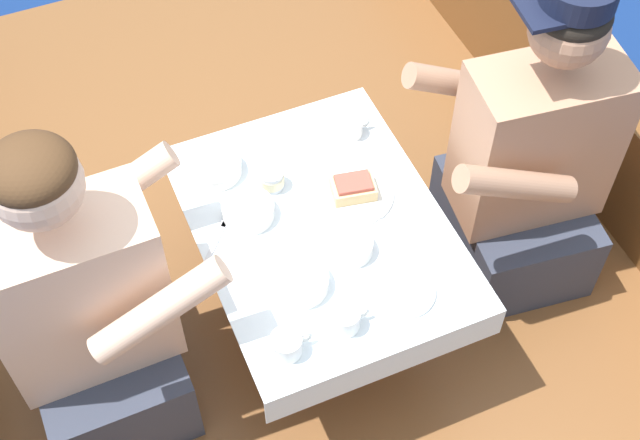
{
  "coord_description": "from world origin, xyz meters",
  "views": [
    {
      "loc": [
        -0.54,
        -1.16,
        2.5
      ],
      "look_at": [
        0.0,
        0.09,
        0.71
      ],
      "focal_mm": 50.0,
      "sensor_mm": 36.0,
      "label": 1
    }
  ],
  "objects_px": {
    "coffee_cup_starboard": "(287,344)",
    "sandwich": "(353,188)",
    "person_starboard": "(528,166)",
    "coffee_cup_port": "(346,319)",
    "person_port": "(90,315)",
    "coffee_cup_center": "(351,127)",
    "tin_can": "(272,179)"
  },
  "relations": [
    {
      "from": "person_port",
      "to": "person_starboard",
      "type": "bearing_deg",
      "value": -1.05
    },
    {
      "from": "person_starboard",
      "to": "tin_can",
      "type": "bearing_deg",
      "value": -8.54
    },
    {
      "from": "person_port",
      "to": "person_starboard",
      "type": "height_order",
      "value": "person_starboard"
    },
    {
      "from": "sandwich",
      "to": "coffee_cup_starboard",
      "type": "distance_m",
      "value": 0.49
    },
    {
      "from": "person_starboard",
      "to": "person_port",
      "type": "bearing_deg",
      "value": 6.65
    },
    {
      "from": "person_port",
      "to": "coffee_cup_center",
      "type": "distance_m",
      "value": 0.86
    },
    {
      "from": "person_port",
      "to": "sandwich",
      "type": "relative_size",
      "value": 7.99
    },
    {
      "from": "tin_can",
      "to": "person_port",
      "type": "bearing_deg",
      "value": -161.63
    },
    {
      "from": "coffee_cup_center",
      "to": "sandwich",
      "type": "bearing_deg",
      "value": -113.02
    },
    {
      "from": "person_port",
      "to": "tin_can",
      "type": "xyz_separation_m",
      "value": [
        0.54,
        0.18,
        0.06
      ]
    },
    {
      "from": "person_port",
      "to": "coffee_cup_starboard",
      "type": "bearing_deg",
      "value": -37.19
    },
    {
      "from": "person_port",
      "to": "coffee_cup_center",
      "type": "xyz_separation_m",
      "value": [
        0.81,
        0.27,
        0.06
      ]
    },
    {
      "from": "coffee_cup_starboard",
      "to": "tin_can",
      "type": "bearing_deg",
      "value": 72.87
    },
    {
      "from": "coffee_cup_center",
      "to": "person_port",
      "type": "bearing_deg",
      "value": -161.59
    },
    {
      "from": "coffee_cup_starboard",
      "to": "tin_can",
      "type": "xyz_separation_m",
      "value": [
        0.15,
        0.47,
        -0.0
      ]
    },
    {
      "from": "coffee_cup_starboard",
      "to": "tin_can",
      "type": "distance_m",
      "value": 0.5
    },
    {
      "from": "coffee_cup_starboard",
      "to": "sandwich",
      "type": "bearing_deg",
      "value": 47.57
    },
    {
      "from": "person_port",
      "to": "coffee_cup_starboard",
      "type": "relative_size",
      "value": 9.74
    },
    {
      "from": "coffee_cup_center",
      "to": "tin_can",
      "type": "relative_size",
      "value": 1.41
    },
    {
      "from": "person_port",
      "to": "coffee_cup_port",
      "type": "xyz_separation_m",
      "value": [
        0.55,
        -0.29,
        0.06
      ]
    },
    {
      "from": "person_starboard",
      "to": "coffee_cup_center",
      "type": "bearing_deg",
      "value": -27.46
    },
    {
      "from": "coffee_cup_port",
      "to": "tin_can",
      "type": "bearing_deg",
      "value": 90.62
    },
    {
      "from": "person_starboard",
      "to": "coffee_cup_center",
      "type": "height_order",
      "value": "person_starboard"
    },
    {
      "from": "person_starboard",
      "to": "coffee_cup_port",
      "type": "bearing_deg",
      "value": 29.5
    },
    {
      "from": "person_port",
      "to": "person_starboard",
      "type": "distance_m",
      "value": 1.22
    },
    {
      "from": "coffee_cup_starboard",
      "to": "coffee_cup_center",
      "type": "xyz_separation_m",
      "value": [
        0.42,
        0.56,
        -0.0
      ]
    },
    {
      "from": "tin_can",
      "to": "coffee_cup_starboard",
      "type": "bearing_deg",
      "value": -107.13
    },
    {
      "from": "person_starboard",
      "to": "coffee_cup_port",
      "type": "height_order",
      "value": "person_starboard"
    },
    {
      "from": "tin_can",
      "to": "person_starboard",
      "type": "bearing_deg",
      "value": -15.57
    },
    {
      "from": "person_port",
      "to": "person_starboard",
      "type": "xyz_separation_m",
      "value": [
        1.22,
        -0.01,
        0.0
      ]
    },
    {
      "from": "sandwich",
      "to": "tin_can",
      "type": "height_order",
      "value": "sandwich"
    },
    {
      "from": "coffee_cup_center",
      "to": "coffee_cup_port",
      "type": "bearing_deg",
      "value": -115.5
    }
  ]
}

